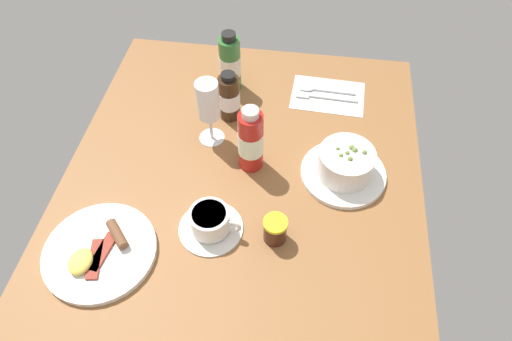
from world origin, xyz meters
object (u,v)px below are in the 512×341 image
at_px(sauce_bottle_brown, 229,97).
at_px(breakfast_plate, 99,252).
at_px(jam_jar, 275,230).
at_px(sauce_bottle_red, 251,141).
at_px(wine_glass, 208,103).
at_px(sauce_bottle_green, 230,63).
at_px(cutlery_setting, 326,95).
at_px(porridge_bowl, 345,165).
at_px(coffee_cup, 210,222).

bearing_deg(sauce_bottle_brown, breakfast_plate, 155.91).
distance_m(jam_jar, sauce_bottle_red, 0.22).
height_order(sauce_bottle_brown, breakfast_plate, sauce_bottle_brown).
bearing_deg(jam_jar, breakfast_plate, 104.17).
bearing_deg(wine_glass, sauce_bottle_green, -4.12).
relative_size(cutlery_setting, breakfast_plate, 0.86).
xyz_separation_m(cutlery_setting, breakfast_plate, (-0.55, 0.44, 0.01)).
xyz_separation_m(wine_glass, breakfast_plate, (-0.35, 0.16, -0.11)).
height_order(wine_glass, sauce_bottle_red, same).
distance_m(jam_jar, breakfast_plate, 0.37).
bearing_deg(cutlery_setting, breakfast_plate, 141.26).
bearing_deg(wine_glass, porridge_bowl, -102.71).
relative_size(jam_jar, sauce_bottle_red, 0.35).
bearing_deg(wine_glass, sauce_bottle_red, -122.46).
height_order(porridge_bowl, coffee_cup, porridge_bowl).
bearing_deg(sauce_bottle_brown, sauce_bottle_green, 8.77).
relative_size(coffee_cup, jam_jar, 2.23).
height_order(jam_jar, sauce_bottle_green, sauce_bottle_green).
xyz_separation_m(cutlery_setting, sauce_bottle_brown, (-0.11, 0.25, 0.06)).
xyz_separation_m(cutlery_setting, sauce_bottle_red, (-0.27, 0.17, 0.08)).
relative_size(cutlery_setting, wine_glass, 1.14).
bearing_deg(breakfast_plate, cutlery_setting, -38.74).
bearing_deg(porridge_bowl, jam_jar, 143.70).
bearing_deg(sauce_bottle_green, cutlery_setting, -90.21).
height_order(cutlery_setting, wine_glass, wine_glass).
relative_size(coffee_cup, sauce_bottle_brown, 1.01).
height_order(porridge_bowl, breakfast_plate, porridge_bowl).
distance_m(porridge_bowl, sauce_bottle_red, 0.22).
relative_size(sauce_bottle_brown, sauce_bottle_green, 0.81).
xyz_separation_m(coffee_cup, wine_glass, (0.26, 0.05, 0.09)).
distance_m(coffee_cup, jam_jar, 0.14).
bearing_deg(sauce_bottle_brown, cutlery_setting, -65.32).
distance_m(wine_glass, jam_jar, 0.34).
xyz_separation_m(sauce_bottle_brown, breakfast_plate, (-0.44, 0.20, -0.05)).
bearing_deg(coffee_cup, jam_jar, -90.81).
xyz_separation_m(coffee_cup, sauce_bottle_brown, (0.35, 0.02, 0.04)).
bearing_deg(breakfast_plate, coffee_cup, -67.12).
bearing_deg(cutlery_setting, porridge_bowl, -169.51).
bearing_deg(sauce_bottle_brown, wine_glass, 159.34).
bearing_deg(jam_jar, cutlery_setting, -10.92).
xyz_separation_m(sauce_bottle_red, sauce_bottle_green, (0.27, 0.10, -0.00)).
height_order(sauce_bottle_red, breakfast_plate, sauce_bottle_red).
distance_m(cutlery_setting, jam_jar, 0.47).
bearing_deg(jam_jar, porridge_bowl, -36.30).
bearing_deg(cutlery_setting, sauce_bottle_red, 147.80).
bearing_deg(wine_glass, cutlery_setting, -54.58).
relative_size(porridge_bowl, sauce_bottle_brown, 1.44).
height_order(porridge_bowl, sauce_bottle_green, sauce_bottle_green).
xyz_separation_m(sauce_bottle_red, sauce_bottle_brown, (0.16, 0.08, -0.02)).
bearing_deg(sauce_bottle_red, wine_glass, 57.54).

